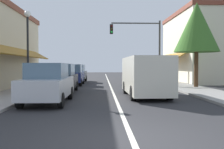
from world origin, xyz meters
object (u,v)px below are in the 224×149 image
(traffic_signal_mast_arm, at_px, (143,41))
(parked_car_third_left, at_px, (73,75))
(parked_car_second_left, at_px, (61,78))
(street_lamp_left_near, at_px, (28,38))
(tree_right_near, at_px, (197,28))
(van_in_lane, at_px, (145,75))
(parked_car_nearest_left, at_px, (48,83))
(parked_car_far_left, at_px, (77,73))

(traffic_signal_mast_arm, bearing_deg, parked_car_third_left, -161.66)
(parked_car_second_left, height_order, street_lamp_left_near, street_lamp_left_near)
(street_lamp_left_near, bearing_deg, parked_car_second_left, 34.75)
(parked_car_second_left, bearing_deg, traffic_signal_mast_arm, 52.31)
(parked_car_third_left, height_order, tree_right_near, tree_right_near)
(street_lamp_left_near, height_order, tree_right_near, tree_right_near)
(van_in_lane, bearing_deg, parked_car_third_left, 119.34)
(parked_car_second_left, distance_m, tree_right_near, 10.35)
(parked_car_nearest_left, relative_size, street_lamp_left_near, 0.87)
(street_lamp_left_near, bearing_deg, parked_car_nearest_left, -60.77)
(van_in_lane, bearing_deg, street_lamp_left_near, 170.41)
(parked_car_second_left, xyz_separation_m, parked_car_far_left, (-0.04, 10.24, 0.00))
(parked_car_nearest_left, distance_m, tree_right_near, 12.04)
(parked_car_third_left, bearing_deg, street_lamp_left_near, -102.89)
(parked_car_second_left, bearing_deg, parked_car_nearest_left, -87.56)
(tree_right_near, bearing_deg, parked_car_nearest_left, -143.30)
(parked_car_far_left, xyz_separation_m, traffic_signal_mast_arm, (6.44, -2.05, 3.14))
(parked_car_far_left, height_order, tree_right_near, tree_right_near)
(van_in_lane, distance_m, traffic_signal_mast_arm, 10.79)
(parked_car_second_left, height_order, van_in_lane, van_in_lane)
(traffic_signal_mast_arm, relative_size, tree_right_near, 0.95)
(parked_car_second_left, distance_m, van_in_lane, 5.29)
(parked_car_nearest_left, relative_size, traffic_signal_mast_arm, 0.69)
(van_in_lane, relative_size, traffic_signal_mast_arm, 0.88)
(street_lamp_left_near, bearing_deg, parked_car_far_left, 82.02)
(parked_car_nearest_left, xyz_separation_m, parked_car_second_left, (-0.16, 4.35, 0.00))
(parked_car_nearest_left, xyz_separation_m, parked_car_far_left, (-0.20, 14.59, 0.00))
(street_lamp_left_near, bearing_deg, van_in_lane, -8.31)
(tree_right_near, bearing_deg, street_lamp_left_near, -161.61)
(parked_car_second_left, bearing_deg, parked_car_third_left, 90.11)
(traffic_signal_mast_arm, bearing_deg, parked_car_second_left, -127.98)
(parked_car_far_left, height_order, traffic_signal_mast_arm, traffic_signal_mast_arm)
(tree_right_near, bearing_deg, parked_car_third_left, 159.23)
(parked_car_nearest_left, bearing_deg, tree_right_near, 37.29)
(parked_car_third_left, relative_size, van_in_lane, 0.79)
(parked_car_far_left, xyz_separation_m, tree_right_near, (9.43, -7.71, 3.55))
(parked_car_far_left, distance_m, traffic_signal_mast_arm, 7.45)
(parked_car_second_left, xyz_separation_m, traffic_signal_mast_arm, (6.40, 8.20, 3.14))
(parked_car_third_left, xyz_separation_m, van_in_lane, (4.83, -8.16, 0.27))
(parked_car_third_left, distance_m, traffic_signal_mast_arm, 7.42)
(parked_car_third_left, bearing_deg, tree_right_near, -20.73)
(parked_car_far_left, distance_m, tree_right_near, 12.69)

